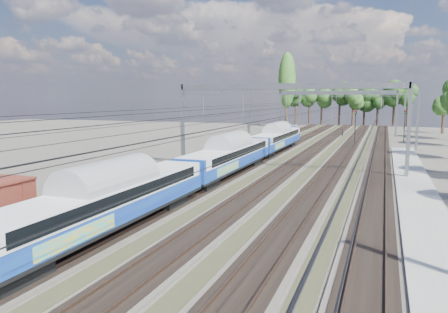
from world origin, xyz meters
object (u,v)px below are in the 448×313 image
(signal_far, at_px, (405,122))
(emu_train, at_px, (228,152))
(worker, at_px, (342,133))
(signal_near, at_px, (355,123))

(signal_far, bearing_deg, emu_train, -104.57)
(worker, height_order, signal_near, signal_near)
(emu_train, relative_size, signal_far, 10.73)
(worker, bearing_deg, signal_near, 177.94)
(emu_train, relative_size, signal_near, 10.37)
(emu_train, distance_m, signal_far, 45.48)
(signal_near, height_order, signal_far, signal_near)
(worker, distance_m, signal_near, 17.08)
(emu_train, height_order, signal_near, signal_near)
(signal_near, relative_size, signal_far, 1.04)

